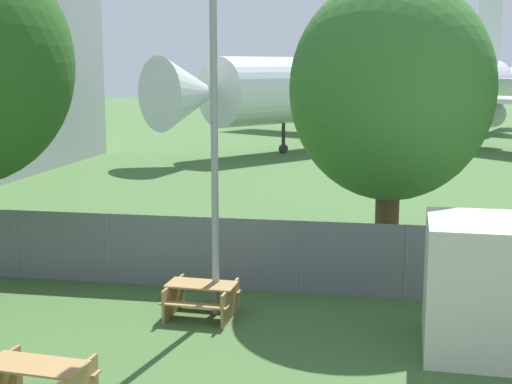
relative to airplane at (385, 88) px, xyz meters
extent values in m
cylinder|color=slate|center=(-9.61, -37.22, -3.09)|extent=(0.07, 0.07, 1.85)
cylinder|color=slate|center=(-7.06, -37.22, -3.09)|extent=(0.07, 0.07, 1.85)
cylinder|color=slate|center=(-4.52, -37.22, -3.09)|extent=(0.07, 0.07, 1.85)
cylinder|color=slate|center=(-1.97, -37.22, -3.09)|extent=(0.07, 0.07, 1.85)
cylinder|color=slate|center=(0.57, -37.22, -3.09)|extent=(0.07, 0.07, 1.85)
cube|color=slate|center=(-1.97, -37.22, -3.09)|extent=(56.00, 0.01, 1.85)
cylinder|color=silver|center=(-0.27, -0.34, 0.05)|extent=(22.42, 26.95, 4.26)
cone|color=silver|center=(-11.11, -14.17, 0.05)|extent=(5.98, 5.98, 4.26)
cone|color=silver|center=(10.91, 13.91, 0.05)|extent=(6.31, 6.56, 3.84)
cube|color=silver|center=(7.84, -4.73, -0.59)|extent=(12.76, 13.02, 0.30)
cylinder|color=#939399|center=(6.43, -3.14, -1.70)|extent=(3.88, 4.20, 1.92)
cube|color=silver|center=(-6.46, 6.48, -0.59)|extent=(14.20, 10.72, 0.30)
cylinder|color=#939399|center=(-4.58, 5.50, -1.70)|extent=(3.88, 4.20, 1.92)
cube|color=silver|center=(8.61, 10.98, 5.38)|extent=(2.56, 3.17, 6.39)
cube|color=silver|center=(8.48, 10.81, 0.48)|extent=(9.48, 8.47, 0.20)
cylinder|color=#2D2D33|center=(-6.46, -8.24, -3.05)|extent=(0.24, 0.24, 1.93)
cylinder|color=#2D2D33|center=(-6.46, -8.24, -3.73)|extent=(0.58, 0.63, 0.56)
cylinder|color=#2D2D33|center=(2.70, -0.70, -3.05)|extent=(0.24, 0.24, 1.93)
cylinder|color=#2D2D33|center=(2.70, -0.70, -3.73)|extent=(0.58, 0.63, 0.56)
cylinder|color=#2D2D33|center=(-1.33, 2.45, -3.05)|extent=(0.24, 0.24, 1.93)
cylinder|color=#2D2D33|center=(-1.33, 2.45, -3.73)|extent=(0.58, 0.63, 0.56)
cube|color=#A37A47|center=(-4.02, -39.23, -3.27)|extent=(1.59, 0.84, 0.04)
cube|color=#A37A47|center=(-3.99, -38.67, -3.57)|extent=(1.56, 0.37, 0.04)
cube|color=#A37A47|center=(-4.05, -39.79, -3.57)|extent=(1.56, 0.37, 0.04)
cube|color=#A37A47|center=(-3.34, -39.27, -3.64)|extent=(0.14, 1.40, 0.74)
cube|color=#A37A47|center=(-4.69, -39.20, -3.64)|extent=(0.14, 1.40, 0.74)
cube|color=#A37A47|center=(-5.63, -44.00, -3.27)|extent=(1.76, 0.91, 0.04)
cube|color=#A37A47|center=(-5.58, -43.44, -3.57)|extent=(1.72, 0.43, 0.04)
cylinder|color=brown|center=(0.10, -35.02, -2.65)|extent=(0.64, 0.64, 2.73)
ellipsoid|color=#38702D|center=(0.10, -35.02, 1.00)|extent=(5.36, 5.36, 5.90)
cylinder|color=#99999E|center=(-3.73, -39.03, 0.08)|extent=(0.16, 0.16, 8.20)
camera|label=1|loc=(-0.09, -54.25, 1.58)|focal=50.00mm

